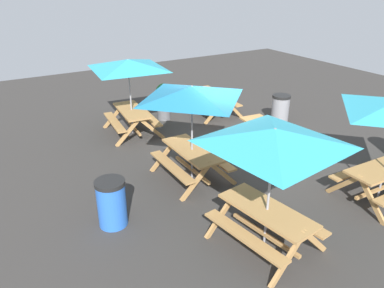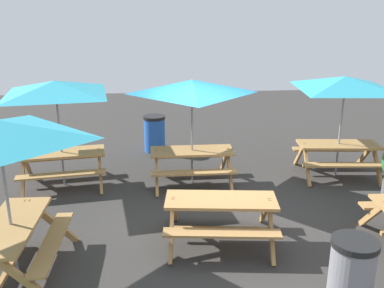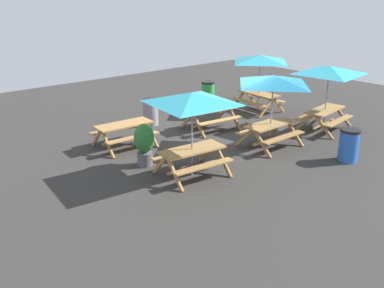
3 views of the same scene
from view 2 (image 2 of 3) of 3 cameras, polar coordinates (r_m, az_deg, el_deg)
name	(u,v)px [view 2 (image 2 of 3)]	position (r m, az deg, el deg)	size (l,w,h in m)	color
ground_plane	(213,207)	(8.46, 2.85, -8.36)	(24.00, 24.00, 0.00)	#33302D
picnic_table_0	(345,90)	(10.01, 19.67, 6.74)	(2.81, 2.81, 2.34)	#A87A44
picnic_table_1	(192,94)	(8.99, 0.00, 6.63)	(2.02, 2.02, 2.34)	#A87A44
picnic_table_2	(221,210)	(7.07, 3.85, -8.81)	(1.95, 1.72, 0.81)	#A87A44
picnic_table_3	(56,96)	(9.29, -17.67, 6.16)	(2.80, 2.80, 2.34)	#A87A44
trash_bin_blue	(155,133)	(11.53, -5.01, 1.41)	(0.59, 0.59, 0.98)	blue
trash_bin_gray	(351,274)	(6.01, 20.47, -15.97)	(0.59, 0.59, 0.98)	gray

